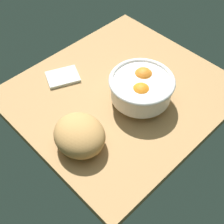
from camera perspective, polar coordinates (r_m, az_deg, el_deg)
ground_plane at (r=112.48cm, az=1.55°, el=3.32°), size 73.02×66.38×3.00cm
fruit_bowl at (r=103.44cm, az=5.45°, el=4.60°), size 21.97×21.97×11.52cm
bread_loaf at (r=93.22cm, az=-6.02°, el=-4.27°), size 16.13×17.70×10.03cm
napkin_folded at (r=117.29cm, az=-9.07°, el=6.42°), size 14.26×12.88×1.14cm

